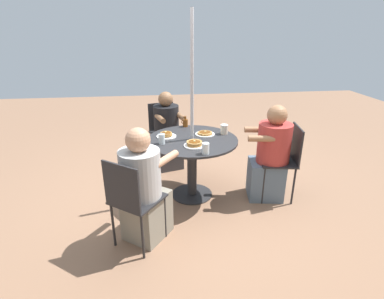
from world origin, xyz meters
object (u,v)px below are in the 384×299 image
pancake_plate_c (194,144)px  drinking_glass_a (162,139)px  diner_south (270,158)px  pancake_plate_b (205,133)px  patio_chair_north (164,129)px  diner_north (167,134)px  patio_chair_south (285,157)px  drinking_glass_b (206,148)px  patio_chair_east (132,198)px  patio_table (192,152)px  pancake_plate_a (166,135)px  syrup_bottle (185,123)px  coffee_cup (224,129)px  diner_east (144,191)px

pancake_plate_c → drinking_glass_a: drinking_glass_a is taller
diner_south → pancake_plate_b: size_ratio=4.92×
patio_chair_north → diner_north: (-0.05, 0.16, -0.03)m
patio_chair_south → drinking_glass_b: 1.07m
diner_north → patio_chair_east: diner_north is taller
diner_south → pancake_plate_c: bearing=103.9°
patio_chair_east → pancake_plate_b: 1.33m
patio_chair_south → diner_south: 0.17m
patio_table → patio_chair_south: (-1.08, 0.17, -0.04)m
pancake_plate_b → drinking_glass_a: size_ratio=2.05×
pancake_plate_a → pancake_plate_c: same height
pancake_plate_a → drinking_glass_b: (-0.38, 0.56, 0.04)m
patio_chair_north → patio_table: bearing=90.0°
patio_chair_east → diner_south: bearing=61.8°
pancake_plate_a → pancake_plate_b: bearing=-177.4°
drinking_glass_a → drinking_glass_b: bearing=141.9°
patio_table → diner_south: size_ratio=0.93×
patio_table → drinking_glass_a: (0.35, 0.11, 0.22)m
patio_chair_east → pancake_plate_a: 1.08m
syrup_bottle → patio_table: bearing=93.6°
patio_chair_east → pancake_plate_b: bearing=87.4°
patio_chair_north → coffee_cup: bearing=111.8°
diner_north → pancake_plate_b: diner_north is taller
syrup_bottle → drinking_glass_a: 0.67m
diner_north → syrup_bottle: bearing=102.8°
diner_south → pancake_plate_a: (1.21, -0.26, 0.24)m
syrup_bottle → pancake_plate_c: bearing=92.3°
drinking_glass_a → diner_south: bearing=178.4°
pancake_plate_a → pancake_plate_b: pancake_plate_a is taller
diner_east → pancake_plate_b: bearing=87.0°
diner_north → diner_south: bearing=122.6°
pancake_plate_c → diner_south: bearing=-175.0°
diner_east → syrup_bottle: bearing=103.5°
patio_chair_south → syrup_bottle: size_ratio=6.52×
patio_chair_east → patio_chair_south: 1.87m
patio_table → syrup_bottle: size_ratio=7.67×
diner_north → patio_chair_east: 1.81m
pancake_plate_a → drinking_glass_b: 0.68m
diner_south → drinking_glass_b: size_ratio=9.83×
diner_north → patio_chair_east: (0.40, 1.77, 0.03)m
coffee_cup → drinking_glass_a: (0.76, 0.24, -0.00)m
patio_table → drinking_glass_b: (-0.09, 0.45, 0.23)m
patio_table → coffee_cup: coffee_cup is taller
patio_chair_south → drinking_glass_a: 1.46m
patio_chair_south → syrup_bottle: bearing=68.6°
coffee_cup → pancake_plate_a: bearing=1.9°
pancake_plate_c → patio_table: bearing=-90.5°
syrup_bottle → diner_north: bearing=-61.2°
diner_east → patio_chair_north: bearing=118.7°
pancake_plate_a → pancake_plate_c: (-0.29, 0.34, 0.00)m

